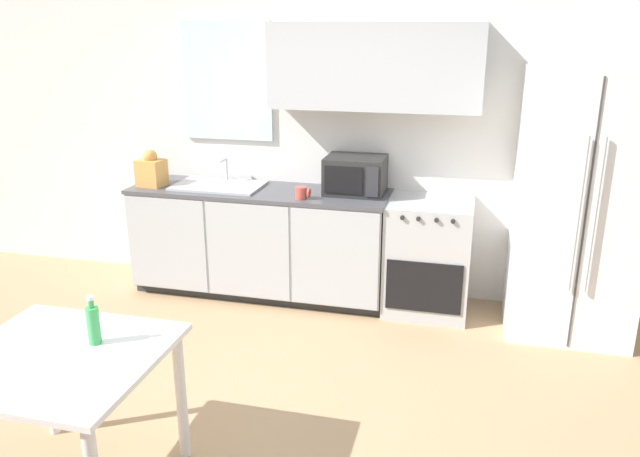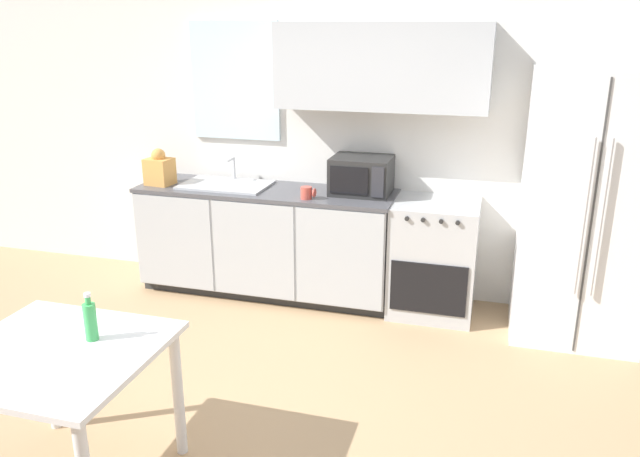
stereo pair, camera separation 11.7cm
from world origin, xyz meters
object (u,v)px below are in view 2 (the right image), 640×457
at_px(coffee_mug, 307,193).
at_px(dining_table, 58,373).
at_px(drink_bottle, 90,320).
at_px(refrigerator, 585,208).
at_px(oven_range, 434,258).
at_px(microwave, 361,175).

bearing_deg(coffee_mug, dining_table, -102.67).
bearing_deg(coffee_mug, drink_bottle, -100.77).
height_order(refrigerator, dining_table, refrigerator).
distance_m(coffee_mug, dining_table, 2.35).
height_order(oven_range, drink_bottle, drink_bottle).
distance_m(oven_range, refrigerator, 1.14).
bearing_deg(microwave, refrigerator, -4.95).
relative_size(oven_range, coffee_mug, 7.35).
distance_m(microwave, drink_bottle, 2.54).
bearing_deg(coffee_mug, microwave, 37.41).
bearing_deg(drink_bottle, dining_table, -126.97).
xyz_separation_m(microwave, dining_table, (-0.87, -2.55, -0.41)).
bearing_deg(oven_range, refrigerator, -3.76).
relative_size(microwave, drink_bottle, 1.92).
xyz_separation_m(refrigerator, microwave, (-1.62, 0.14, 0.10)).
relative_size(dining_table, drink_bottle, 3.82).
distance_m(oven_range, dining_table, 2.89).
height_order(dining_table, drink_bottle, drink_bottle).
xyz_separation_m(oven_range, refrigerator, (1.02, -0.07, 0.50)).
height_order(refrigerator, drink_bottle, refrigerator).
relative_size(oven_range, microwave, 1.94).
bearing_deg(dining_table, oven_range, 59.33).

